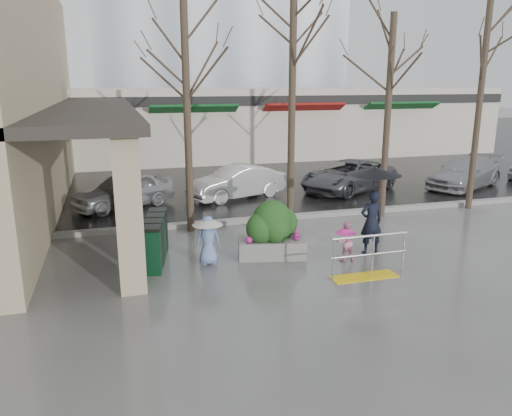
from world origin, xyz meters
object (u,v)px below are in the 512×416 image
car_c (349,176)px  tree_east (485,51)px  news_boxes (155,239)px  car_b (237,182)px  tree_west (185,57)px  child_blue (208,235)px  planter (272,230)px  car_a (123,190)px  woman (373,200)px  child_pink (345,239)px  handrail (367,262)px  car_d (465,173)px  tree_mideast (391,67)px  tree_midwest (293,53)px

car_c → tree_east: bearing=9.5°
news_boxes → car_b: (3.65, 6.21, 0.05)m
tree_west → child_blue: tree_west is taller
planter → tree_west: bearing=120.6°
car_a → car_c: (9.03, 0.30, 0.00)m
child_blue → woman: bearing=178.1°
child_pink → news_boxes: news_boxes is taller
handrail → woman: 2.01m
child_pink → news_boxes: bearing=-14.9°
car_a → car_d: (14.11, -0.44, 0.00)m
child_pink → car_c: bearing=-116.1°
tree_east → woman: bearing=-149.9°
car_d → child_blue: bearing=-90.9°
tree_west → planter: 5.47m
woman → news_boxes: size_ratio=1.11×
handrail → child_blue: child_blue is taller
car_b → planter: bearing=-25.5°
tree_east → car_c: bearing=126.4°
child_blue → tree_west: bearing=-86.7°
news_boxes → planter: bearing=2.5°
news_boxes → car_a: car_a is taller
car_b → tree_east: bearing=43.9°
car_c → car_d: bearing=54.8°
woman → planter: (-2.56, 0.50, -0.74)m
news_boxes → car_c: car_c is taller
tree_mideast → woman: 5.28m
tree_west → woman: (4.24, -3.34, -3.63)m
woman → car_b: 7.45m
handrail → car_a: bearing=122.0°
handrail → news_boxes: size_ratio=0.90×
handrail → car_d: bearing=41.7°
woman → car_d: bearing=-141.5°
tree_midwest → news_boxes: size_ratio=3.32×
car_c → news_boxes: bearing=-80.5°
woman → car_a: bearing=-48.9°
tree_west → tree_mideast: size_ratio=1.05×
car_d → tree_midwest: bearing=-98.1°
child_blue → car_d: size_ratio=0.29×
woman → car_b: woman is taller
tree_east → car_c: (-2.84, 3.85, -4.75)m
tree_mideast → tree_east: size_ratio=0.90×
child_blue → car_d: car_d is taller
tree_mideast → car_c: (0.66, 3.85, -4.23)m
child_blue → news_boxes: bearing=-20.1°
tree_east → car_a: tree_east is taller
woman → tree_mideast: bearing=-124.5°
handrail → car_c: (3.80, 8.65, 0.25)m
tree_midwest → child_pink: size_ratio=6.87×
planter → tree_mideast: bearing=30.5°
tree_midwest → car_b: bearing=101.9°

